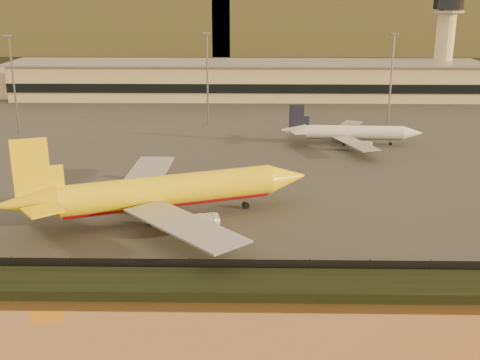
# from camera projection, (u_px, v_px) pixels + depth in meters

# --- Properties ---
(ground) EXTENTS (900.00, 900.00, 0.00)m
(ground) POSITION_uv_depth(u_px,v_px,m) (237.00, 238.00, 93.15)
(ground) COLOR black
(ground) RESTS_ON ground
(embankment) EXTENTS (320.00, 7.00, 1.40)m
(embankment) POSITION_uv_depth(u_px,v_px,m) (234.00, 285.00, 76.74)
(embankment) COLOR black
(embankment) RESTS_ON ground
(tarmac) EXTENTS (320.00, 220.00, 0.20)m
(tarmac) POSITION_uv_depth(u_px,v_px,m) (244.00, 115.00, 183.64)
(tarmac) COLOR #2D2D2D
(tarmac) RESTS_ON ground
(perimeter_fence) EXTENTS (300.00, 0.05, 2.20)m
(perimeter_fence) POSITION_uv_depth(u_px,v_px,m) (235.00, 267.00, 80.37)
(perimeter_fence) COLOR black
(perimeter_fence) RESTS_ON tarmac
(terminal_building) EXTENTS (202.00, 25.00, 12.60)m
(terminal_building) POSITION_uv_depth(u_px,v_px,m) (204.00, 80.00, 211.15)
(terminal_building) COLOR #C8B88B
(terminal_building) RESTS_ON tarmac
(control_tower) EXTENTS (11.20, 11.20, 35.50)m
(control_tower) POSITION_uv_depth(u_px,v_px,m) (445.00, 34.00, 210.19)
(control_tower) COLOR #C8B88B
(control_tower) RESTS_ON tarmac
(apron_light_masts) EXTENTS (152.20, 12.20, 25.40)m
(apron_light_masts) POSITION_uv_depth(u_px,v_px,m) (300.00, 72.00, 159.60)
(apron_light_masts) COLOR slate
(apron_light_masts) RESTS_ON tarmac
(dhl_cargo_jet) EXTENTS (49.60, 47.05, 15.32)m
(dhl_cargo_jet) POSITION_uv_depth(u_px,v_px,m) (164.00, 192.00, 99.07)
(dhl_cargo_jet) COLOR yellow
(dhl_cargo_jet) RESTS_ON tarmac
(white_narrowbody_jet) EXTENTS (34.31, 33.51, 9.87)m
(white_narrowbody_jet) POSITION_uv_depth(u_px,v_px,m) (351.00, 133.00, 147.27)
(white_narrowbody_jet) COLOR silver
(white_narrowbody_jet) RESTS_ON tarmac
(gse_vehicle_yellow) EXTENTS (4.18, 2.71, 1.74)m
(gse_vehicle_yellow) POSITION_uv_depth(u_px,v_px,m) (262.00, 177.00, 119.79)
(gse_vehicle_yellow) COLOR yellow
(gse_vehicle_yellow) RESTS_ON tarmac
(gse_vehicle_white) EXTENTS (3.94, 2.53, 1.64)m
(gse_vehicle_white) POSITION_uv_depth(u_px,v_px,m) (144.00, 176.00, 120.58)
(gse_vehicle_white) COLOR silver
(gse_vehicle_white) RESTS_ON tarmac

